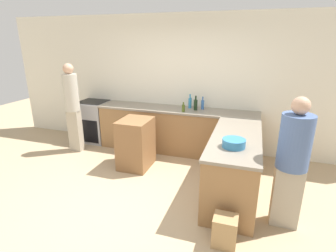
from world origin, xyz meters
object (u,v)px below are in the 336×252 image
water_bottle_blue (203,104)px  paper_bag (225,231)px  range_oven (94,121)px  person_at_peninsula (292,160)px  mixing_bowl (234,143)px  wine_bottle_dark (196,104)px  dish_soap_bottle (190,103)px  olive_oil_bottle (183,108)px  person_by_range (72,104)px  island_table (136,143)px

water_bottle_blue → paper_bag: size_ratio=0.69×
range_oven → person_at_peninsula: size_ratio=0.56×
mixing_bowl → wine_bottle_dark: bearing=117.4°
range_oven → dish_soap_bottle: 2.24m
water_bottle_blue → person_at_peninsula: size_ratio=0.15×
olive_oil_bottle → range_oven: bearing=175.3°
person_by_range → wine_bottle_dark: bearing=15.2°
dish_soap_bottle → person_by_range: size_ratio=0.16×
mixing_bowl → water_bottle_blue: 1.92m
paper_bag → wine_bottle_dark: bearing=110.5°
range_oven → water_bottle_blue: (2.43, 0.12, 0.55)m
island_table → olive_oil_bottle: size_ratio=4.81×
dish_soap_bottle → person_at_peninsula: (1.68, -1.90, -0.14)m
olive_oil_bottle → paper_bag: 2.56m
paper_bag → person_at_peninsula: bearing=42.1°
range_oven → paper_bag: bearing=-36.4°
water_bottle_blue → person_by_range: 2.58m
person_at_peninsula → paper_bag: person_at_peninsula is taller
mixing_bowl → paper_bag: mixing_bowl is taller
water_bottle_blue → olive_oil_bottle: water_bottle_blue is taller
mixing_bowl → paper_bag: (0.02, -0.71, -0.78)m
wine_bottle_dark → olive_oil_bottle: (-0.19, -0.19, -0.04)m
wine_bottle_dark → paper_bag: size_ratio=0.78×
olive_oil_bottle → paper_bag: (1.08, -2.18, -0.80)m
water_bottle_blue → person_by_range: bearing=-163.3°
paper_bag → water_bottle_blue: bearing=107.2°
person_at_peninsula → paper_bag: bearing=-137.9°
range_oven → mixing_bowl: mixing_bowl is taller
person_by_range → paper_bag: (3.24, -1.74, -0.81)m
water_bottle_blue → wine_bottle_dark: 0.16m
dish_soap_bottle → person_at_peninsula: bearing=-48.5°
island_table → person_by_range: size_ratio=0.50×
range_oven → olive_oil_bottle: bearing=-4.7°
range_oven → person_at_peninsula: person_at_peninsula is taller
person_by_range → island_table: bearing=-10.3°
range_oven → dish_soap_bottle: bearing=3.5°
island_table → person_by_range: (-1.48, 0.27, 0.54)m
dish_soap_bottle → wine_bottle_dark: dish_soap_bottle is taller
wine_bottle_dark → person_by_range: (-2.35, -0.64, -0.03)m
range_oven → island_table: 1.69m
wine_bottle_dark → person_by_range: person_by_range is taller
water_bottle_blue → olive_oil_bottle: (-0.31, -0.30, -0.03)m
olive_oil_bottle → mixing_bowl: bearing=-54.4°
person_by_range → person_at_peninsula: size_ratio=1.10×
olive_oil_bottle → person_at_peninsula: bearing=-42.5°
water_bottle_blue → person_by_range: size_ratio=0.14×
water_bottle_blue → paper_bag: bearing=-72.8°
range_oven → water_bottle_blue: water_bottle_blue is taller
mixing_bowl → dish_soap_bottle: dish_soap_bottle is taller
mixing_bowl → wine_bottle_dark: size_ratio=1.05×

